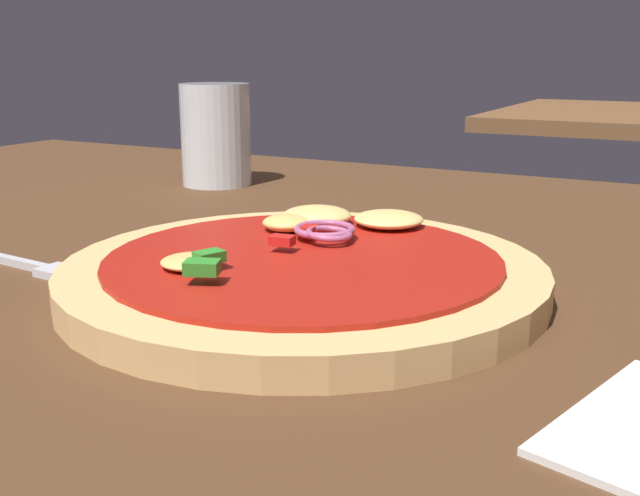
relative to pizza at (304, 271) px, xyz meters
name	(u,v)px	position (x,y,z in m)	size (l,w,h in m)	color
dining_table	(379,312)	(0.04, 0.02, -0.03)	(1.48, 0.87, 0.03)	#4C301C
pizza	(304,271)	(0.00, 0.00, 0.00)	(0.27, 0.27, 0.03)	tan
fork	(24,264)	(-0.17, -0.05, -0.01)	(0.15, 0.02, 0.01)	silver
beer_glass	(216,139)	(-0.25, 0.26, 0.04)	(0.07, 0.07, 0.10)	silver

